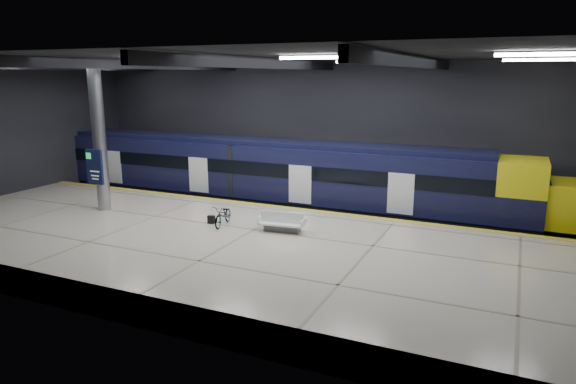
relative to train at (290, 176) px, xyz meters
The scene contains 10 objects.
ground 6.02m from the train, 76.52° to the right, with size 30.00×30.00×0.00m, color black.
room_shell 6.73m from the train, 76.52° to the right, with size 30.10×16.10×8.05m.
platform 8.24m from the train, 80.64° to the right, with size 30.00×11.00×1.10m, color beige.
safety_strip 3.19m from the train, 64.36° to the right, with size 30.00×0.40×0.01m, color gold.
rails 2.38m from the train, ahead, with size 30.00×1.52×0.16m.
train is the anchor object (origin of this frame).
bench 6.77m from the train, 68.40° to the right, with size 1.95×1.00×0.82m.
bicycle 6.49m from the train, 91.43° to the right, with size 0.59×1.70×0.89m, color #99999E.
pannier_bag 6.56m from the train, 96.71° to the right, with size 0.30×0.18×0.35m, color black.
info_column 9.64m from the train, 135.69° to the right, with size 0.90×0.78×6.90m.
Camera 1 is at (9.60, -18.83, 7.31)m, focal length 32.00 mm.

